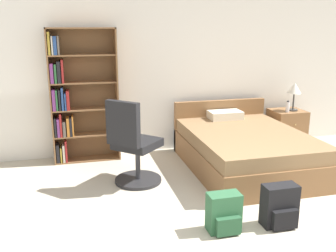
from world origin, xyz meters
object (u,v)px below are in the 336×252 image
nightstand (286,128)px  bed (244,149)px  office_chair (133,147)px  table_lamp (294,89)px  backpack_green (224,214)px  bookshelf (76,98)px  water_bottle (288,107)px  backpack_black (280,207)px

nightstand → bed: bearing=-146.1°
office_chair → table_lamp: office_chair is taller
nightstand → backpack_green: (-2.01, -2.23, -0.12)m
bookshelf → nightstand: bookshelf is taller
water_bottle → backpack_green: (-1.92, -2.12, -0.50)m
bed → backpack_green: 1.75m
bed → backpack_black: 1.57m
bed → water_bottle: bearing=31.4°
backpack_black → office_chair: bearing=132.4°
office_chair → water_bottle: (2.58, 0.81, 0.20)m
bed → water_bottle: (1.02, 0.62, 0.41)m
bed → backpack_black: bed is taller
water_bottle → backpack_black: size_ratio=0.43×
nightstand → water_bottle: bearing=-125.3°
office_chair → water_bottle: office_chair is taller
nightstand → backpack_green: size_ratio=1.58×
office_chair → nightstand: 2.83m
office_chair → backpack_green: 1.50m
bookshelf → backpack_green: (1.30, -2.37, -0.75)m
water_bottle → table_lamp: bearing=29.0°
bookshelf → office_chair: bearing=-59.0°
water_bottle → backpack_black: (-1.36, -2.15, -0.48)m
backpack_green → bookshelf: bearing=118.7°
bookshelf → water_bottle: bearing=-4.5°
water_bottle → bed: bearing=-148.6°
nightstand → backpack_green: bearing=-132.0°
office_chair → backpack_green: size_ratio=2.85×
bookshelf → table_lamp: (3.37, -0.17, 0.01)m
bookshelf → table_lamp: 3.37m
backpack_green → backpack_black: bearing=-3.8°
backpack_green → bed: bearing=58.7°
backpack_black → backpack_green: size_ratio=1.11×
office_chair → bed: bearing=6.8°
table_lamp → backpack_green: table_lamp is taller
table_lamp → backpack_green: 3.11m
bookshelf → backpack_green: bearing=-61.3°
bed → table_lamp: bearing=31.1°
bed → nightstand: bed is taller
bed → backpack_green: bed is taller
nightstand → backpack_black: bearing=-122.4°
bookshelf → backpack_green: size_ratio=4.98×
bookshelf → backpack_green: 2.80m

